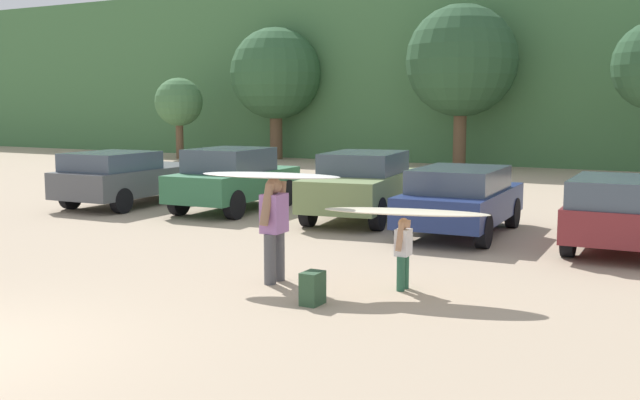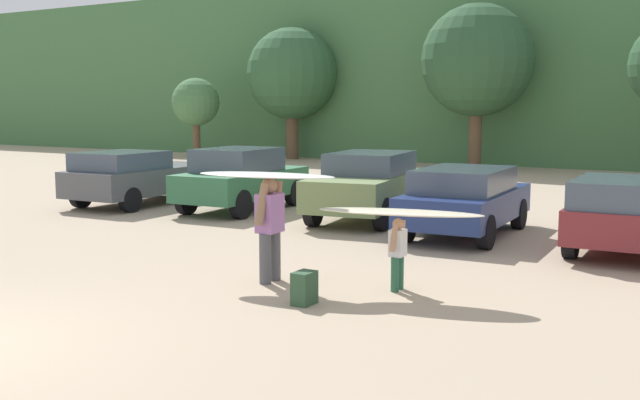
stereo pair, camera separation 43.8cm
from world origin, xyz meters
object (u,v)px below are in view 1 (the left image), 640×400
Objects in this scene: parked_car_navy at (461,198)px; backpack_dropped at (313,288)px; parked_car_forest_green at (233,178)px; person_adult at (274,224)px; surfboard_white at (270,175)px; parked_car_dark_gray at (128,177)px; parked_car_maroon at (625,210)px; parked_car_olive_green at (362,184)px; surfboard_cream at (405,212)px; person_child at (403,249)px.

backpack_dropped is at bearing 177.00° from parked_car_navy.
parked_car_forest_green is 2.51× the size of person_adult.
backpack_dropped is (1.19, -0.83, -1.40)m from surfboard_white.
parked_car_navy is 1.77× the size of surfboard_white.
parked_car_dark_gray is 1.92× the size of surfboard_white.
parked_car_forest_green reaches higher than backpack_dropped.
parked_car_forest_green is 6.16m from parked_car_navy.
person_adult is at bearing 138.86° from parked_car_maroon.
surfboard_white is at bearing -144.00° from parked_car_forest_green.
surfboard_white is (1.46, -6.28, 0.79)m from parked_car_olive_green.
parked_car_olive_green is 7.61m from backpack_dropped.
person_adult reaches higher than parked_car_maroon.
backpack_dropped is at bearing 41.64° from surfboard_cream.
backpack_dropped is at bearing 134.55° from surfboard_white.
parked_car_maroon is 6.81m from person_adult.
person_adult is at bearing 12.71° from person_child.
surfboard_cream is (3.49, -5.91, 0.33)m from parked_car_olive_green.
parked_car_navy reaches higher than surfboard_cream.
surfboard_white is (-4.39, -5.26, 0.88)m from parked_car_maroon.
backpack_dropped is (-0.76, -1.34, -0.37)m from person_child.
person_adult reaches higher than surfboard_cream.
surfboard_white reaches higher than person_adult.
surfboard_white reaches higher than person_child.
person_adult is at bearing -174.68° from parked_car_olive_green.
parked_car_navy is at bearing -113.68° from surfboard_white.
parked_car_olive_green is (6.50, 0.82, 0.07)m from parked_car_dark_gray.
parked_car_forest_green is at bearing 81.75° from parked_car_navy.
parked_car_olive_green is 6.49m from surfboard_white.
person_adult is 2.02m from surfboard_cream.
parked_car_forest_green reaches higher than parked_car_navy.
person_adult is 0.70× the size of surfboard_white.
parked_car_navy is at bearing -104.81° from person_adult.
person_child is 2.35× the size of backpack_dropped.
parked_car_dark_gray is at bearing -36.79° from person_adult.
parked_car_olive_green is at bearing -78.90° from person_adult.
person_child is (1.88, 0.51, -0.30)m from person_adult.
parked_car_navy is 5.56m from surfboard_white.
parked_car_forest_green is 3.78× the size of person_child.
parked_car_navy is 3.82× the size of person_child.
parked_car_olive_green is 6.70m from person_child.
person_adult reaches higher than parked_car_dark_gray.
person_adult is 1.55m from backpack_dropped.
parked_car_dark_gray reaches higher than person_child.
parked_car_navy is 5.07m from surfboard_cream.
surfboard_white is (-1.95, -0.51, 1.03)m from person_child.
parked_car_maroon is 1.85× the size of surfboard_white.
parked_car_forest_green is at bearing -51.97° from surfboard_cream.
parked_car_navy is (9.19, -0.10, -0.01)m from parked_car_dark_gray.
person_child is at bearing 151.04° from parked_car_maroon.
backpack_dropped is at bearing -126.41° from parked_car_dark_gray.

